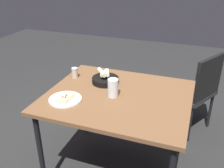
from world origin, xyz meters
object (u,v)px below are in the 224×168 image
(dining_table, at_px, (118,102))
(beer_glass, at_px, (113,89))
(pepper_shaker, at_px, (75,73))
(chair_near, at_px, (195,88))
(pizza_plate, at_px, (65,99))
(bread_basket, at_px, (105,79))

(dining_table, relative_size, beer_glass, 7.82)
(beer_glass, relative_size, pepper_shaker, 1.54)
(beer_glass, height_order, pepper_shaker, beer_glass)
(beer_glass, relative_size, chair_near, 0.16)
(pizza_plate, height_order, pepper_shaker, pepper_shaker)
(bread_basket, distance_m, chair_near, 1.01)
(pizza_plate, distance_m, bread_basket, 0.41)
(dining_table, height_order, bread_basket, bread_basket)
(pepper_shaker, height_order, chair_near, chair_near)
(pizza_plate, relative_size, chair_near, 0.28)
(bread_basket, bearing_deg, beer_glass, 35.57)
(dining_table, height_order, beer_glass, beer_glass)
(bread_basket, bearing_deg, dining_table, 46.34)
(dining_table, xyz_separation_m, chair_near, (-0.82, 0.55, -0.18))
(pizza_plate, height_order, chair_near, chair_near)
(pepper_shaker, distance_m, chair_near, 1.23)
(beer_glass, bearing_deg, bread_basket, -144.43)
(bread_basket, height_order, chair_near, chair_near)
(dining_table, xyz_separation_m, pizza_plate, (0.21, -0.34, 0.07))
(beer_glass, distance_m, pepper_shaker, 0.47)
(bread_basket, relative_size, pepper_shaker, 2.47)
(beer_glass, bearing_deg, pepper_shaker, -115.70)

